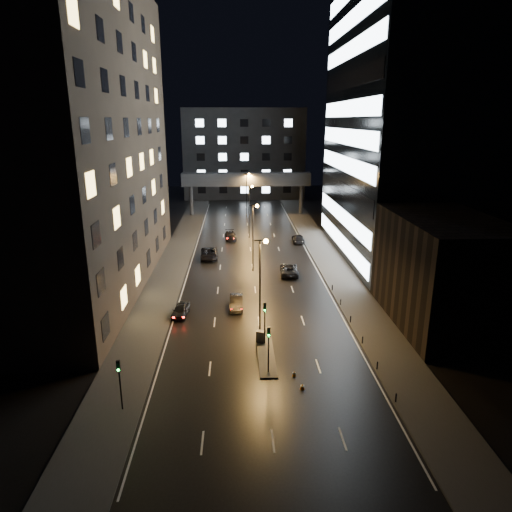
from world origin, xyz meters
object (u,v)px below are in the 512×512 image
Objects in this scene: car_away_b at (236,302)px; car_toward_a at (289,269)px; car_away_a at (181,310)px; utility_cabinet at (261,337)px; car_away_d at (231,236)px; car_away_c at (209,254)px; car_toward_b at (298,238)px.

car_toward_a is (7.78, 12.11, 0.03)m from car_away_b.
car_away_a is 11.49m from utility_cabinet.
car_away_b is 0.90× the size of car_away_d.
car_away_a is 6.76m from car_away_b.
car_away_c reaches higher than car_toward_b.
utility_cabinet is at bearing -80.09° from car_away_c.
car_toward_a is 4.52× the size of utility_cabinet.
car_toward_a is at bearing -38.12° from car_away_c.
car_away_c is 1.17× the size of car_toward_b.
car_away_c is (-4.43, 20.69, 0.07)m from car_away_b.
car_away_a is 0.82× the size of car_away_d.
car_away_b is at bearing 69.96° from car_toward_b.
car_away_c is at bearing 91.70° from car_away_a.
utility_cabinet is at bearing -89.64° from car_away_d.
car_away_d reaches higher than car_away_a.
car_away_d is at bearing -63.29° from car_toward_a.
car_away_c is at bearing 102.75° from car_away_b.
car_toward_b is (18.00, 32.34, 0.03)m from car_away_a.
car_away_a is 0.70× the size of car_away_c.
car_away_b is 32.46m from car_toward_b.
car_away_a is 0.82× the size of car_toward_b.
car_away_a is 37.01m from car_toward_b.
utility_cabinet is (8.90, -7.26, 0.07)m from car_away_a.
car_away_c is 1.17× the size of car_away_d.
car_away_b is 21.16m from car_away_c.
car_away_c reaches higher than utility_cabinet.
car_away_b is at bearing 126.37° from utility_cabinet.
car_away_a is at bearing -162.16° from car_away_b.
car_away_c reaches higher than car_away_a.
car_away_b is at bearing -92.55° from car_away_d.
car_away_b is 0.81× the size of car_toward_a.
car_away_b is at bearing 61.20° from car_toward_a.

